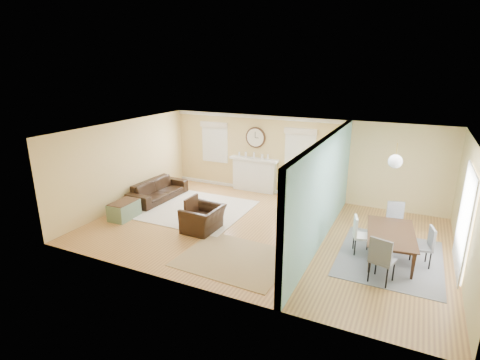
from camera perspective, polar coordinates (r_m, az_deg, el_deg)
name	(u,v)px	position (r m, az deg, el deg)	size (l,w,h in m)	color
floor	(263,231)	(9.92, 3.45, -7.69)	(9.00, 9.00, 0.00)	#98643A
wall_back	(299,158)	(12.19, 8.92, 3.34)	(9.00, 0.02, 2.60)	#D7BD71
wall_front	(202,228)	(6.94, -5.85, -7.30)	(9.00, 0.02, 2.60)	#D7BD71
wall_left	(125,164)	(11.82, -17.08, 2.35)	(0.02, 6.00, 2.60)	#D7BD71
wall_right	(469,212)	(8.92, 31.55, -4.22)	(0.02, 6.00, 2.60)	#D7BD71
ceiling	(264,132)	(9.14, 3.74, 7.27)	(9.00, 6.00, 0.02)	white
partition	(326,186)	(9.27, 12.95, -0.92)	(0.17, 6.00, 2.60)	#D7BD71
fireplace	(254,174)	(12.75, 2.16, 0.89)	(1.70, 0.30, 1.17)	white
wall_clock	(256,137)	(12.54, 2.39, 6.49)	(0.70, 0.07, 0.70)	#3F2918
window_left	(215,139)	(13.24, -3.86, 6.19)	(1.05, 0.13, 1.42)	white
window_right	(300,147)	(12.05, 9.16, 4.92)	(1.05, 0.13, 1.42)	white
french_doors	(465,221)	(8.98, 31.06, -5.38)	(0.06, 1.70, 2.20)	white
pendant	(395,161)	(8.60, 22.58, 2.63)	(0.30, 0.30, 0.55)	gold
rug_cream	(192,209)	(11.42, -7.37, -4.34)	(3.28, 2.85, 0.02)	beige
rug_jute	(234,258)	(8.57, -0.85, -11.87)	(2.36, 1.93, 0.01)	#9F7F5D
rug_grey	(390,258)	(9.23, 21.84, -10.94)	(2.17, 2.71, 0.01)	slate
sofa	(158,190)	(12.30, -12.35, -1.51)	(2.15, 0.84, 0.63)	black
eames_chair	(203,219)	(9.83, -5.63, -5.89)	(1.02, 0.89, 0.66)	black
green_chair	(301,196)	(11.51, 9.27, -2.41)	(0.76, 0.78, 0.71)	#1E7D49
trunk	(124,210)	(11.08, -17.23, -4.37)	(0.56, 0.88, 0.50)	slate
credenza	(321,201)	(11.03, 12.29, -3.21)	(0.48, 1.40, 0.80)	brown
tv	(322,178)	(10.82, 12.43, 0.24)	(1.02, 0.13, 0.58)	black
garden_stool	(311,219)	(10.11, 10.71, -5.92)	(0.34, 0.34, 0.51)	white
potted_plant	(312,203)	(9.94, 10.86, -3.49)	(0.37, 0.32, 0.41)	#337F33
dining_table	(391,245)	(9.10, 22.06, -9.22)	(1.78, 1.00, 0.63)	#3F2918
dining_chair_n	(396,218)	(10.04, 22.70, -5.43)	(0.50, 0.50, 0.92)	slate
dining_chair_s	(383,255)	(7.99, 20.98, -10.64)	(0.55, 0.55, 1.00)	slate
dining_chair_w	(363,232)	(9.02, 18.18, -7.59)	(0.48, 0.48, 0.89)	white
dining_chair_e	(422,243)	(8.97, 26.01, -8.64)	(0.47, 0.47, 0.89)	slate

